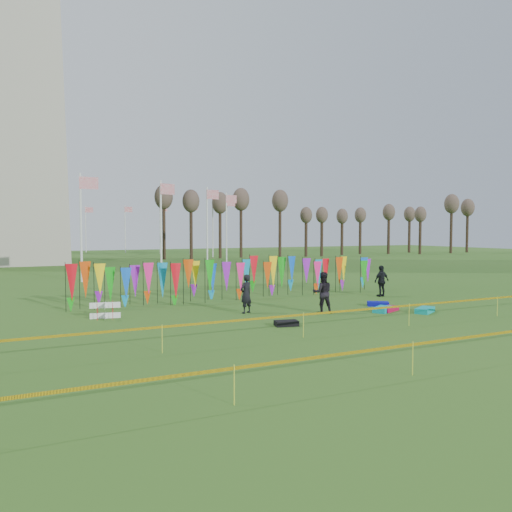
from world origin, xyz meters
name	(u,v)px	position (x,y,z in m)	size (l,w,h in m)	color
ground	(313,321)	(0.00, 0.00, 0.00)	(160.00, 160.00, 0.00)	#2C5718
banner_row	(244,275)	(0.28, 7.60, 1.31)	(18.64, 0.64, 2.19)	black
caution_tape_near	(344,312)	(-0.22, -2.52, 0.78)	(26.00, 0.02, 0.90)	#FFC805
caution_tape_far	(457,340)	(-0.22, -7.77, 0.78)	(26.00, 0.02, 0.90)	#FFC805
tree_line	(336,214)	(32.00, 44.00, 6.17)	(53.92, 1.92, 7.84)	#39281C
box_kite	(105,310)	(-7.75, 4.46, 0.36)	(0.65, 0.65, 0.73)	red
person_left	(246,294)	(-1.65, 3.10, 0.90)	(0.66, 0.48, 1.80)	black
person_mid	(323,293)	(1.54, 1.58, 0.95)	(0.93, 0.57, 1.91)	black
person_right	(382,281)	(7.81, 4.90, 0.90)	(1.06, 0.60, 1.81)	black
kite_bag_turquoise	(383,309)	(4.28, 0.63, 0.12)	(1.19, 0.59, 0.24)	#0B9CAA
kite_bag_blue	(378,304)	(5.27, 2.15, 0.11)	(1.04, 0.54, 0.22)	#0A0EAB
kite_bag_red	(388,309)	(4.65, 0.66, 0.11)	(1.20, 0.55, 0.22)	#B60C3B
kite_bag_black	(286,323)	(-1.48, -0.38, 0.11)	(0.92, 0.53, 0.21)	black
kite_bag_teal	(425,310)	(5.88, -0.42, 0.12)	(1.24, 0.59, 0.24)	#0CA8A8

